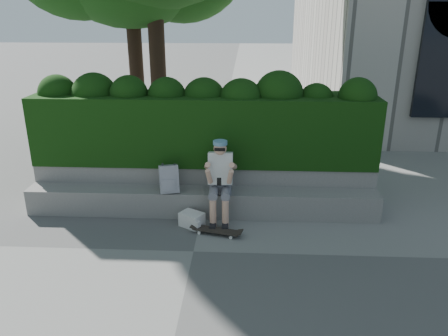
# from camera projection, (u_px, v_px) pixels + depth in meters

# --- Properties ---
(ground) EXTENTS (80.00, 80.00, 0.00)m
(ground) POSITION_uv_depth(u_px,v_px,m) (193.00, 251.00, 6.42)
(ground) COLOR slate
(ground) RESTS_ON ground
(bench_ledge) EXTENTS (6.00, 0.45, 0.45)m
(bench_ledge) POSITION_uv_depth(u_px,v_px,m) (202.00, 202.00, 7.51)
(bench_ledge) COLOR gray
(bench_ledge) RESTS_ON ground
(planter_wall) EXTENTS (6.00, 0.50, 0.75)m
(planter_wall) POSITION_uv_depth(u_px,v_px,m) (204.00, 184.00, 7.91)
(planter_wall) COLOR gray
(planter_wall) RESTS_ON ground
(hedge) EXTENTS (6.00, 1.00, 1.20)m
(hedge) POSITION_uv_depth(u_px,v_px,m) (204.00, 128.00, 7.78)
(hedge) COLOR black
(hedge) RESTS_ON planter_wall
(person) EXTENTS (0.40, 0.76, 1.38)m
(person) POSITION_uv_depth(u_px,v_px,m) (220.00, 178.00, 7.14)
(person) COLOR slate
(person) RESTS_ON ground
(skateboard) EXTENTS (0.77, 0.36, 0.08)m
(skateboard) POSITION_uv_depth(u_px,v_px,m) (216.00, 231.00, 6.88)
(skateboard) COLOR black
(skateboard) RESTS_ON ground
(backpack_plaid) EXTENTS (0.35, 0.24, 0.46)m
(backpack_plaid) POSITION_uv_depth(u_px,v_px,m) (169.00, 179.00, 7.29)
(backpack_plaid) COLOR #B7B8BC
(backpack_plaid) RESTS_ON bench_ledge
(backpack_ground) EXTENTS (0.45, 0.41, 0.24)m
(backpack_ground) POSITION_uv_depth(u_px,v_px,m) (192.00, 219.00, 7.13)
(backpack_ground) COLOR beige
(backpack_ground) RESTS_ON ground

